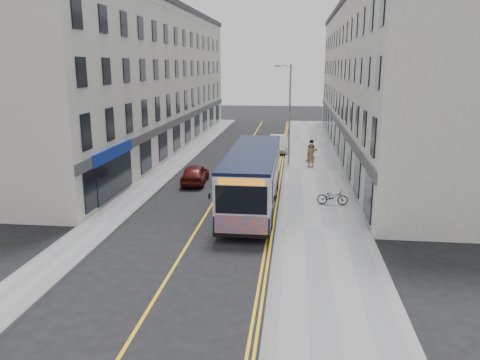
% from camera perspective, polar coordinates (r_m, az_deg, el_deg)
% --- Properties ---
extents(ground, '(140.00, 140.00, 0.00)m').
position_cam_1_polar(ground, '(25.02, -4.49, -4.73)').
color(ground, black).
rests_on(ground, ground).
extents(pavement_east, '(4.50, 64.00, 0.12)m').
position_cam_1_polar(pavement_east, '(36.14, 9.03, 1.10)').
color(pavement_east, gray).
rests_on(pavement_east, ground).
extents(pavement_west, '(2.00, 64.00, 0.12)m').
position_cam_1_polar(pavement_west, '(37.40, -8.46, 1.55)').
color(pavement_west, gray).
rests_on(pavement_west, ground).
extents(kerb_east, '(0.18, 64.00, 0.13)m').
position_cam_1_polar(kerb_east, '(36.12, 5.46, 1.21)').
color(kerb_east, slate).
rests_on(kerb_east, ground).
extents(kerb_west, '(0.18, 64.00, 0.13)m').
position_cam_1_polar(kerb_west, '(37.15, -6.97, 1.52)').
color(kerb_west, slate).
rests_on(kerb_west, ground).
extents(road_centre_line, '(0.12, 64.00, 0.01)m').
position_cam_1_polar(road_centre_line, '(36.43, -0.85, 1.28)').
color(road_centre_line, yellow).
rests_on(road_centre_line, ground).
extents(road_dbl_yellow_inner, '(0.10, 64.00, 0.01)m').
position_cam_1_polar(road_dbl_yellow_inner, '(36.14, 4.74, 1.13)').
color(road_dbl_yellow_inner, yellow).
rests_on(road_dbl_yellow_inner, ground).
extents(road_dbl_yellow_outer, '(0.10, 64.00, 0.01)m').
position_cam_1_polar(road_dbl_yellow_outer, '(36.14, 5.06, 1.12)').
color(road_dbl_yellow_outer, yellow).
rests_on(road_dbl_yellow_outer, ground).
extents(terrace_east, '(6.00, 46.00, 13.00)m').
position_cam_1_polar(terrace_east, '(44.77, 15.80, 11.53)').
color(terrace_east, silver).
rests_on(terrace_east, ground).
extents(terrace_west, '(6.00, 46.00, 13.00)m').
position_cam_1_polar(terrace_west, '(46.33, -10.69, 11.87)').
color(terrace_west, silver).
rests_on(terrace_west, ground).
extents(streetlamp, '(1.32, 0.18, 8.00)m').
position_cam_1_polar(streetlamp, '(37.41, 5.95, 8.34)').
color(streetlamp, '#909398').
rests_on(streetlamp, ground).
extents(city_bus, '(2.67, 11.43, 3.32)m').
position_cam_1_polar(city_bus, '(26.36, 1.57, 0.39)').
color(city_bus, black).
rests_on(city_bus, ground).
extents(bicycle, '(1.77, 0.69, 0.92)m').
position_cam_1_polar(bicycle, '(27.36, 11.21, -2.04)').
color(bicycle, black).
rests_on(bicycle, pavement_east).
extents(pedestrian_near, '(0.78, 0.63, 1.87)m').
position_cam_1_polar(pedestrian_near, '(37.28, 8.67, 3.06)').
color(pedestrian_near, olive).
rests_on(pedestrian_near, pavement_east).
extents(pedestrian_far, '(0.91, 0.72, 1.85)m').
position_cam_1_polar(pedestrian_far, '(39.06, 8.75, 3.54)').
color(pedestrian_far, black).
rests_on(pedestrian_far, pavement_east).
extents(car_white, '(1.79, 4.69, 1.53)m').
position_cam_1_polar(car_white, '(44.07, 4.71, 4.46)').
color(car_white, silver).
rests_on(car_white, ground).
extents(car_maroon, '(1.79, 4.02, 1.35)m').
position_cam_1_polar(car_maroon, '(32.24, -5.51, 0.76)').
color(car_maroon, '#50100D').
rests_on(car_maroon, ground).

